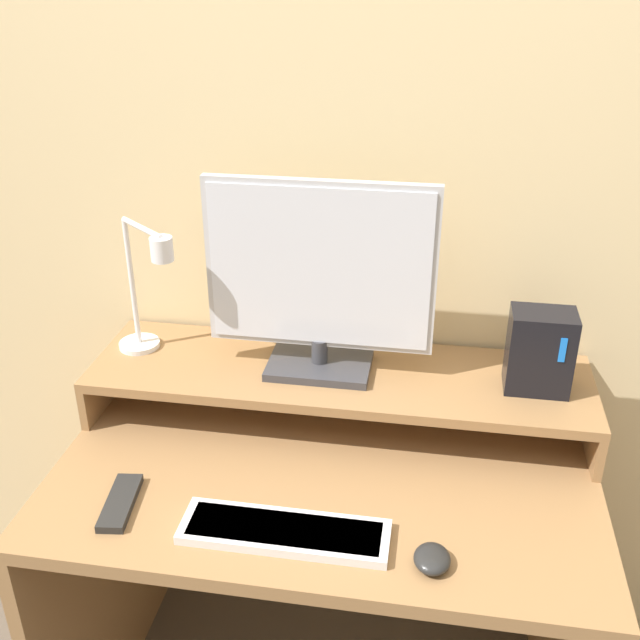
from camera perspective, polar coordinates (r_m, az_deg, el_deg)
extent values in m
cube|color=beige|center=(1.69, 2.54, 10.54)|extent=(6.00, 0.05, 2.50)
cube|color=olive|center=(1.58, 0.43, -11.39)|extent=(1.10, 0.68, 0.03)
cube|color=olive|center=(1.97, -16.06, -18.05)|extent=(0.03, 0.68, 0.73)
cube|color=olive|center=(1.86, 18.23, -21.74)|extent=(0.03, 0.68, 0.73)
cube|color=olive|center=(1.84, -15.61, -4.15)|extent=(0.02, 0.31, 0.10)
cube|color=olive|center=(1.72, 19.77, -7.12)|extent=(0.02, 0.31, 0.10)
cube|color=olive|center=(1.67, 1.45, -4.14)|extent=(1.10, 0.31, 0.02)
cube|color=#38383D|center=(1.66, -0.03, -3.43)|extent=(0.23, 0.16, 0.02)
cylinder|color=#38383D|center=(1.64, -0.03, -2.34)|extent=(0.04, 0.04, 0.05)
cube|color=#B7B7BC|center=(1.56, 0.00, 4.14)|extent=(0.49, 0.02, 0.37)
cube|color=silver|center=(1.55, -0.07, 3.98)|extent=(0.46, 0.01, 0.34)
cylinder|color=silver|center=(1.80, -13.58, -1.80)|extent=(0.09, 0.09, 0.01)
cylinder|color=silver|center=(1.73, -14.13, 2.75)|extent=(0.01, 0.01, 0.30)
cylinder|color=silver|center=(1.62, -13.43, 6.83)|extent=(0.12, 0.10, 0.01)
cylinder|color=silver|center=(1.56, -11.97, 5.31)|extent=(0.05, 0.05, 0.05)
cube|color=black|center=(1.62, 16.39, -2.29)|extent=(0.13, 0.09, 0.18)
cube|color=#1972F2|center=(1.57, 18.01, -2.21)|extent=(0.01, 0.00, 0.05)
cube|color=silver|center=(1.41, -2.72, -15.83)|extent=(0.38, 0.11, 0.02)
cube|color=#AFAFB3|center=(1.41, -2.72, -15.67)|extent=(0.35, 0.09, 0.01)
ellipsoid|color=black|center=(1.37, 8.54, -17.55)|extent=(0.06, 0.08, 0.03)
cube|color=black|center=(1.52, -14.97, -13.29)|extent=(0.07, 0.16, 0.02)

